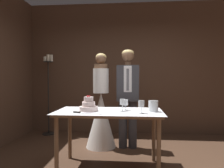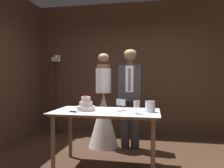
{
  "view_description": "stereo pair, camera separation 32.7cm",
  "coord_description": "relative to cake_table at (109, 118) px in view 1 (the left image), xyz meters",
  "views": [
    {
      "loc": [
        0.07,
        -2.71,
        1.26
      ],
      "look_at": [
        -0.25,
        0.73,
        1.16
      ],
      "focal_mm": 35.0,
      "sensor_mm": 36.0,
      "label": 1
    },
    {
      "loc": [
        0.39,
        -2.67,
        1.26
      ],
      "look_at": [
        -0.25,
        0.73,
        1.16
      ],
      "focal_mm": 35.0,
      "sensor_mm": 36.0,
      "label": 2
    }
  ],
  "objects": [
    {
      "name": "tiered_cake",
      "position": [
        -0.28,
        -0.03,
        0.16
      ],
      "size": [
        0.25,
        0.25,
        0.22
      ],
      "color": "beige",
      "rests_on": "cake_table"
    },
    {
      "name": "wine_glass_near",
      "position": [
        0.44,
        -0.17,
        0.21
      ],
      "size": [
        0.08,
        0.08,
        0.17
      ],
      "color": "silver",
      "rests_on": "cake_table"
    },
    {
      "name": "cake_table",
      "position": [
        0.0,
        0.0,
        0.0
      ],
      "size": [
        1.47,
        0.79,
        0.8
      ],
      "color": "#8E6B4C",
      "rests_on": "ground_plane"
    },
    {
      "name": "hurricane_candle",
      "position": [
        0.61,
        -0.01,
        0.16
      ],
      "size": [
        0.13,
        0.13,
        0.15
      ],
      "color": "silver",
      "rests_on": "cake_table"
    },
    {
      "name": "bride",
      "position": [
        -0.24,
        0.91,
        -0.09
      ],
      "size": [
        0.54,
        0.54,
        1.7
      ],
      "color": "white",
      "rests_on": "ground_plane"
    },
    {
      "name": "cake_knife",
      "position": [
        -0.33,
        -0.23,
        0.1
      ],
      "size": [
        0.41,
        0.13,
        0.02
      ],
      "rotation": [
        0.0,
        0.0,
        -0.27
      ],
      "color": "silver",
      "rests_on": "cake_table"
    },
    {
      "name": "wine_glass_far",
      "position": [
        0.19,
        -0.04,
        0.22
      ],
      "size": [
        0.07,
        0.07,
        0.17
      ],
      "color": "silver",
      "rests_on": "cake_table"
    },
    {
      "name": "candle_stand",
      "position": [
        -1.53,
        1.69,
        0.21
      ],
      "size": [
        0.28,
        0.28,
        1.77
      ],
      "color": "black",
      "rests_on": "ground_plane"
    },
    {
      "name": "wall_back",
      "position": [
        0.25,
        2.02,
        0.76
      ],
      "size": [
        4.79,
        0.12,
        2.94
      ],
      "primitive_type": "cube",
      "color": "#513828",
      "rests_on": "ground_plane"
    },
    {
      "name": "groom",
      "position": [
        0.24,
        0.91,
        0.29
      ],
      "size": [
        0.39,
        0.25,
        1.76
      ],
      "color": "#38383D",
      "rests_on": "ground_plane"
    },
    {
      "name": "wine_glass_middle",
      "position": [
        0.22,
        0.09,
        0.2
      ],
      "size": [
        0.07,
        0.07,
        0.15
      ],
      "color": "silver",
      "rests_on": "cake_table"
    }
  ]
}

